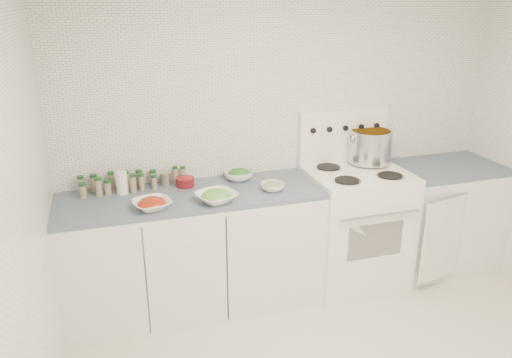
% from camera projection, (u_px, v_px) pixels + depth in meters
% --- Properties ---
extents(room_walls, '(3.54, 3.04, 2.52)m').
position_uv_depth(room_walls, '(395.00, 136.00, 2.44)').
color(room_walls, white).
rests_on(room_walls, ground).
extents(counter_left, '(1.85, 0.62, 0.90)m').
position_uv_depth(counter_left, '(194.00, 251.00, 3.66)').
color(counter_left, white).
rests_on(counter_left, ground).
extents(stove, '(0.76, 0.70, 1.36)m').
position_uv_depth(stove, '(354.00, 223.00, 4.01)').
color(stove, white).
rests_on(stove, ground).
extents(counter_right, '(0.89, 0.70, 0.90)m').
position_uv_depth(counter_right, '(440.00, 216.00, 4.25)').
color(counter_right, white).
rests_on(counter_right, ground).
extents(stock_pot, '(0.36, 0.34, 0.26)m').
position_uv_depth(stock_pot, '(370.00, 145.00, 4.00)').
color(stock_pot, silver).
rests_on(stock_pot, stove).
extents(bowl_tomato, '(0.29, 0.29, 0.08)m').
position_uv_depth(bowl_tomato, '(152.00, 204.00, 3.25)').
color(bowl_tomato, white).
rests_on(bowl_tomato, counter_left).
extents(bowl_snowpea, '(0.34, 0.34, 0.09)m').
position_uv_depth(bowl_snowpea, '(216.00, 197.00, 3.36)').
color(bowl_snowpea, white).
rests_on(bowl_snowpea, counter_left).
extents(bowl_broccoli, '(0.28, 0.28, 0.09)m').
position_uv_depth(bowl_broccoli, '(239.00, 174.00, 3.77)').
color(bowl_broccoli, white).
rests_on(bowl_broccoli, counter_left).
extents(bowl_zucchini, '(0.23, 0.23, 0.07)m').
position_uv_depth(bowl_zucchini, '(273.00, 186.00, 3.56)').
color(bowl_zucchini, white).
rests_on(bowl_zucchini, counter_left).
extents(bowl_pepper, '(0.13, 0.13, 0.08)m').
position_uv_depth(bowl_pepper, '(185.00, 181.00, 3.63)').
color(bowl_pepper, maroon).
rests_on(bowl_pepper, counter_left).
extents(salt_canister, '(0.10, 0.10, 0.16)m').
position_uv_depth(salt_canister, '(122.00, 183.00, 3.49)').
color(salt_canister, white).
rests_on(salt_canister, counter_left).
extents(tin_can, '(0.10, 0.10, 0.10)m').
position_uv_depth(tin_can, '(166.00, 179.00, 3.65)').
color(tin_can, gray).
rests_on(tin_can, counter_left).
extents(spice_cluster, '(0.76, 0.16, 0.14)m').
position_uv_depth(spice_cluster, '(124.00, 182.00, 3.55)').
color(spice_cluster, gray).
rests_on(spice_cluster, counter_left).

